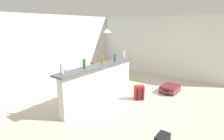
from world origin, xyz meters
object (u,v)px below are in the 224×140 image
suitcase_flat_maroon (170,89)px  backpack_red (139,93)px  bottle_clear (62,69)px  dining_chair_near_partition (119,70)px  pendant_lamp (107,31)px  bottle_green (84,64)px  dining_table (107,64)px  bottle_amber (102,59)px  bottle_blue (115,58)px  bottle_white (124,54)px

suitcase_flat_maroon → backpack_red: size_ratio=2.00×
bottle_clear → suitcase_flat_maroon: size_ratio=0.26×
dining_chair_near_partition → pendant_lamp: (0.01, 0.55, 1.41)m
bottle_green → dining_table: size_ratio=0.22×
bottle_clear → dining_chair_near_partition: size_ratio=0.24×
backpack_red → pendant_lamp: bearing=64.6°
backpack_red → dining_chair_near_partition: bearing=56.3°
backpack_red → bottle_amber: bearing=131.4°
bottle_clear → bottle_green: (0.65, -0.07, 0.01)m
backpack_red → suitcase_flat_maroon: bearing=-25.9°
bottle_blue → backpack_red: (0.14, -0.77, -0.98)m
pendant_lamp → backpack_red: 2.68m
dining_table → pendant_lamp: bearing=-148.4°
dining_table → bottle_white: bearing=-112.1°
bottle_amber → bottle_white: bearing=4.0°
bottle_amber → dining_table: bottle_amber is taller
dining_table → backpack_red: size_ratio=2.62×
bottle_green → suitcase_flat_maroon: (2.46, -1.42, -1.09)m
bottle_amber → bottle_white: size_ratio=1.21×
bottle_amber → dining_chair_near_partition: size_ratio=0.30×
bottle_green → dining_table: 2.55m
bottle_green → suitcase_flat_maroon: bearing=-30.1°
dining_table → dining_chair_near_partition: (-0.08, -0.59, -0.13)m
bottle_clear → bottle_amber: size_ratio=0.81×
bottle_clear → backpack_red: size_ratio=0.53×
bottle_blue → bottle_white: 0.68m
pendant_lamp → suitcase_flat_maroon: 3.02m
bottle_green → bottle_amber: (0.62, -0.08, 0.02)m
backpack_red → bottle_green: bearing=146.6°
pendant_lamp → bottle_blue: bearing=-133.3°
dining_chair_near_partition → bottle_amber: bearing=-162.4°
bottle_amber → backpack_red: 1.47m
bottle_amber → bottle_blue: bearing=-2.4°
bottle_amber → bottle_blue: 0.57m
bottle_green → dining_table: bottle_green is taller
suitcase_flat_maroon → pendant_lamp: bearing=96.0°
bottle_white → pendant_lamp: size_ratio=0.33×
bottle_blue → dining_chair_near_partition: size_ratio=0.22×
bottle_white → dining_chair_near_partition: bottle_white is taller
bottle_white → pendant_lamp: (0.34, 0.97, 0.74)m
bottle_green → bottle_blue: bottle_green is taller
dining_chair_near_partition → dining_table: bearing=82.4°
dining_table → bottle_blue: bearing=-134.0°
bottle_amber → pendant_lamp: 2.03m
bottle_clear → backpack_red: (1.97, -0.95, -0.99)m
dining_chair_near_partition → bottle_white: bearing=-128.6°
bottle_white → backpack_red: size_ratio=0.54×
bottle_amber → backpack_red: bottle_amber is taller
pendant_lamp → dining_table: bearing=31.6°
bottle_amber → bottle_blue: (0.57, -0.02, -0.04)m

